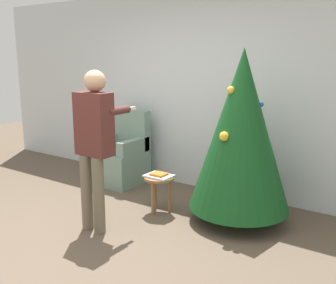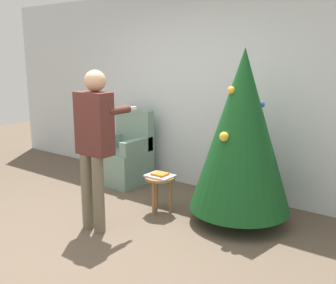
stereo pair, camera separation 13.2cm
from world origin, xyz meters
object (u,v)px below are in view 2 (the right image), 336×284
object	(u,v)px
armchair	(126,157)
person_standing	(95,137)
christmas_tree	(242,131)
side_stool	(160,183)

from	to	relation	value
armchair	person_standing	size ratio (longest dim) A/B	0.62
christmas_tree	person_standing	bearing A→B (deg)	-137.11
person_standing	side_stool	world-z (taller)	person_standing
christmas_tree	side_stool	size ratio (longest dim) A/B	4.39
armchair	side_stool	xyz separation A→B (m)	(1.10, -0.60, -0.02)
christmas_tree	side_stool	bearing A→B (deg)	-160.80
armchair	person_standing	distance (m)	1.72
person_standing	armchair	bearing A→B (deg)	121.74
person_standing	side_stool	size ratio (longest dim) A/B	3.87
christmas_tree	person_standing	world-z (taller)	christmas_tree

